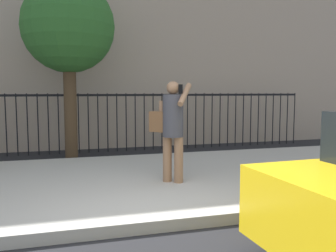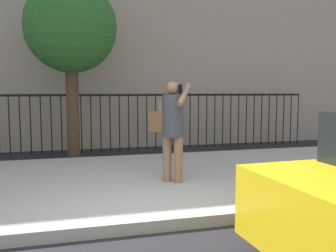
% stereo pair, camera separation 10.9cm
% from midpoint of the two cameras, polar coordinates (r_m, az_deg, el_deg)
% --- Properties ---
extents(ground_plane, '(60.00, 60.00, 0.00)m').
position_cam_midpoint_polar(ground_plane, '(4.39, -2.79, -16.66)').
color(ground_plane, black).
extents(sidewalk, '(28.00, 4.40, 0.15)m').
position_cam_midpoint_polar(sidewalk, '(6.43, -7.31, -8.77)').
color(sidewalk, '#B2ADA3').
rests_on(sidewalk, ground).
extents(iron_fence, '(12.03, 0.04, 1.60)m').
position_cam_midpoint_polar(iron_fence, '(9.92, -10.60, 1.76)').
color(iron_fence, black).
rests_on(iron_fence, ground).
extents(pedestrian_on_phone, '(0.71, 0.65, 1.67)m').
position_cam_midpoint_polar(pedestrian_on_phone, '(5.93, 0.03, 0.32)').
color(pedestrian_on_phone, '#936B4C').
rests_on(pedestrian_on_phone, sidewalk).
extents(street_tree_near, '(2.20, 2.20, 4.29)m').
position_cam_midpoint_polar(street_tree_near, '(9.20, -15.82, 14.67)').
color(street_tree_near, '#4C3823').
rests_on(street_tree_near, ground).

